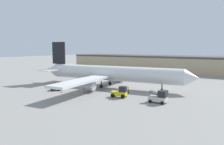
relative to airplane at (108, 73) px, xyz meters
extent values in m
plane|color=gray|center=(1.03, 0.12, -3.59)|extent=(400.00, 400.00, 0.00)
cube|color=tan|center=(-5.16, 46.45, -0.54)|extent=(81.91, 16.83, 6.11)
cube|color=#47423D|center=(-5.16, 46.45, 2.86)|extent=(81.91, 17.17, 0.70)
cylinder|color=silver|center=(1.03, 0.12, 0.08)|extent=(36.55, 8.07, 3.79)
cone|color=silver|center=(20.58, 2.46, 0.08)|extent=(3.45, 4.05, 3.71)
cone|color=silver|center=(-19.09, -2.28, 0.08)|extent=(4.56, 4.07, 3.60)
cube|color=silver|center=(-2.09, 10.91, -0.59)|extent=(6.41, 18.75, 0.50)
cube|color=silver|center=(0.54, -11.09, -0.59)|extent=(6.41, 18.75, 0.50)
cylinder|color=#B7B7BC|center=(-1.76, 8.17, -2.06)|extent=(3.05, 2.47, 2.15)
cylinder|color=#B7B7BC|center=(0.21, -8.36, -2.06)|extent=(3.05, 2.47, 2.15)
cube|color=black|center=(-16.27, -1.94, 5.16)|extent=(4.47, 0.89, 6.37)
cube|color=silver|center=(-16.76, 2.19, 0.45)|extent=(3.92, 4.92, 0.24)
cube|color=silver|center=(-15.78, -6.08, 0.45)|extent=(3.92, 4.92, 0.24)
cylinder|color=#38383D|center=(14.02, 1.67, -2.71)|extent=(0.28, 0.28, 1.78)
cylinder|color=black|center=(14.02, 1.67, -3.24)|extent=(0.74, 0.43, 0.70)
cylinder|color=#38383D|center=(-0.49, -2.54, -2.71)|extent=(0.28, 0.28, 1.78)
cylinder|color=black|center=(-0.49, -2.54, -3.14)|extent=(0.94, 0.45, 0.90)
cylinder|color=#38383D|center=(-1.07, 2.35, -2.71)|extent=(0.28, 0.28, 1.78)
cylinder|color=black|center=(-1.07, 2.35, -3.14)|extent=(0.94, 0.45, 0.90)
cylinder|color=#1E2338|center=(8.47, -4.56, -3.20)|extent=(0.26, 0.26, 0.78)
cylinder|color=yellow|center=(8.47, -4.56, -2.50)|extent=(0.36, 0.36, 0.62)
sphere|color=tan|center=(8.47, -4.56, -2.08)|extent=(0.23, 0.23, 0.23)
cube|color=yellow|center=(8.69, -8.96, -2.77)|extent=(3.42, 2.04, 0.80)
cube|color=black|center=(9.56, -8.78, -1.80)|extent=(1.64, 1.53, 1.15)
cylinder|color=black|center=(9.93, -9.43, -3.18)|extent=(0.87, 0.44, 0.83)
cylinder|color=black|center=(9.64, -8.04, -3.18)|extent=(0.87, 0.44, 0.83)
cylinder|color=black|center=(7.73, -9.88, -3.18)|extent=(0.87, 0.44, 0.83)
cylinder|color=black|center=(7.45, -8.50, -3.18)|extent=(0.87, 0.44, 0.83)
cube|color=beige|center=(17.14, -8.76, -2.85)|extent=(3.32, 1.80, 0.86)
cube|color=black|center=(18.07, -8.76, -1.80)|extent=(1.46, 1.62, 1.23)
cube|color=#333333|center=(16.54, -8.76, -1.82)|extent=(2.06, 1.26, 0.79)
cylinder|color=black|center=(18.30, -9.65, -3.28)|extent=(0.62, 0.28, 0.62)
cylinder|color=black|center=(18.30, -7.86, -3.28)|extent=(0.62, 0.28, 0.62)
cylinder|color=black|center=(15.98, -9.66, -3.28)|extent=(0.62, 0.28, 0.62)
cylinder|color=black|center=(15.98, -7.86, -3.28)|extent=(0.62, 0.28, 0.62)
cube|color=yellow|center=(-7.90, -10.66, -2.95)|extent=(3.11, 2.66, 0.63)
cube|color=black|center=(-7.23, -10.33, -2.18)|extent=(1.71, 1.86, 0.91)
cylinder|color=black|center=(-6.70, -11.00, -3.27)|extent=(0.71, 0.54, 0.65)
cylinder|color=black|center=(-7.43, -9.50, -3.27)|extent=(0.71, 0.54, 0.65)
cylinder|color=black|center=(-8.37, -11.81, -3.27)|extent=(0.71, 0.54, 0.65)
cylinder|color=black|center=(-9.10, -10.31, -3.27)|extent=(0.71, 0.54, 0.65)
cone|color=#EF590F|center=(-4.72, -12.23, -3.32)|extent=(0.36, 0.36, 0.55)
camera|label=1|loc=(31.86, -46.89, 6.63)|focal=35.00mm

